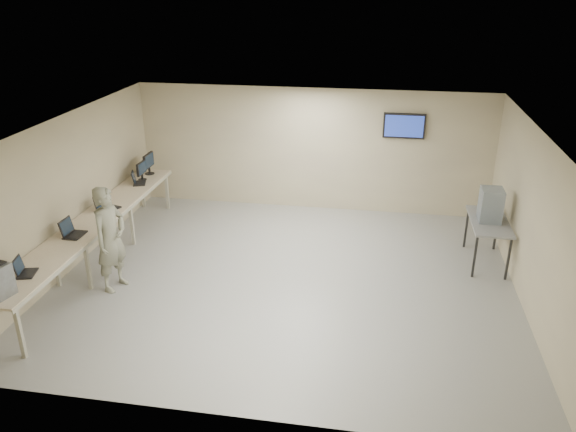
# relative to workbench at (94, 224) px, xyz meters

# --- Properties ---
(room) EXTENTS (8.01, 7.01, 2.81)m
(room) POSITION_rel_workbench_xyz_m (3.62, 0.06, 0.58)
(room) COLOR #9B9B9B
(room) RESTS_ON ground
(workbench) EXTENTS (0.76, 6.00, 0.90)m
(workbench) POSITION_rel_workbench_xyz_m (0.00, 0.00, 0.00)
(workbench) COLOR beige
(workbench) RESTS_ON ground
(laptop_0) EXTENTS (0.35, 0.39, 0.26)m
(laptop_0) POSITION_rel_workbench_xyz_m (-0.05, -2.08, 0.14)
(laptop_0) COLOR black
(laptop_0) RESTS_ON workbench
(laptop_1) EXTENTS (0.32, 0.39, 0.30)m
(laptop_1) POSITION_rel_workbench_xyz_m (-0.05, -0.69, 0.15)
(laptop_1) COLOR black
(laptop_1) RESTS_ON workbench
(laptop_2) EXTENTS (0.42, 0.45, 0.30)m
(laptop_2) POSITION_rel_workbench_xyz_m (-0.01, 0.52, 0.15)
(laptop_2) COLOR black
(laptop_2) RESTS_ON workbench
(laptop_3) EXTENTS (0.38, 0.40, 0.27)m
(laptop_3) POSITION_rel_workbench_xyz_m (-0.02, 2.00, 0.14)
(laptop_3) COLOR black
(laptop_3) RESTS_ON workbench
(monitor_near) EXTENTS (0.18, 0.41, 0.41)m
(monitor_near) POSITION_rel_workbench_xyz_m (-0.01, 2.26, 0.32)
(monitor_near) COLOR black
(monitor_near) RESTS_ON workbench
(monitor_far) EXTENTS (0.21, 0.48, 0.48)m
(monitor_far) POSITION_rel_workbench_xyz_m (-0.01, 2.66, 0.36)
(monitor_far) COLOR black
(monitor_far) RESTS_ON workbench
(soldier) EXTENTS (0.61, 0.77, 1.86)m
(soldier) POSITION_rel_workbench_xyz_m (0.70, -0.77, 0.10)
(soldier) COLOR gray
(soldier) RESTS_ON ground
(side_table) EXTENTS (0.67, 1.45, 0.87)m
(side_table) POSITION_rel_workbench_xyz_m (7.19, 1.27, -0.03)
(side_table) COLOR gray
(side_table) RESTS_ON ground
(storage_bins) EXTENTS (0.39, 0.43, 0.62)m
(storage_bins) POSITION_rel_workbench_xyz_m (7.17, 1.27, 0.35)
(storage_bins) COLOR #8795A0
(storage_bins) RESTS_ON side_table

